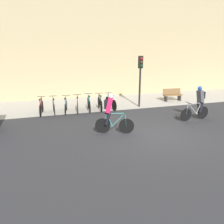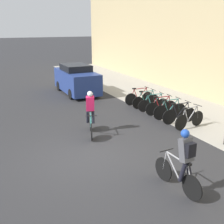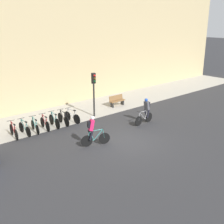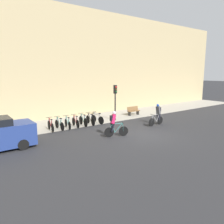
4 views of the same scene
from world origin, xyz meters
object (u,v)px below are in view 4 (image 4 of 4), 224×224
(cyclist_pink, at_px, (114,123))
(parked_bike_4, at_px, (83,121))
(parked_bike_0, at_px, (51,126))
(parked_bike_5, at_px, (90,120))
(cyclist_grey, at_px, (158,114))
(parked_bike_6, at_px, (97,119))
(parked_bike_1, at_px, (59,124))
(traffic_light_pole, at_px, (115,96))
(parked_bike_3, at_px, (76,122))
(bench, at_px, (133,111))
(parked_bike_2, at_px, (68,123))

(cyclist_pink, bearing_deg, parked_bike_4, 92.32)
(parked_bike_0, height_order, parked_bike_5, parked_bike_5)
(cyclist_pink, relative_size, parked_bike_5, 1.05)
(cyclist_grey, bearing_deg, parked_bike_6, 137.27)
(cyclist_pink, xyz_separation_m, parked_bike_1, (-2.24, 4.05, -0.55))
(parked_bike_4, bearing_deg, parked_bike_1, -179.97)
(parked_bike_0, relative_size, traffic_light_pole, 0.52)
(parked_bike_4, distance_m, parked_bike_6, 1.39)
(cyclist_pink, relative_size, cyclist_grey, 1.00)
(parked_bike_5, bearing_deg, parked_bike_3, 180.00)
(cyclist_pink, xyz_separation_m, parked_bike_3, (-0.86, 4.05, -0.54))
(parked_bike_6, height_order, traffic_light_pole, traffic_light_pole)
(traffic_light_pole, relative_size, bench, 2.29)
(parked_bike_1, distance_m, parked_bike_3, 1.38)
(cyclist_grey, relative_size, parked_bike_0, 1.05)
(parked_bike_1, relative_size, parked_bike_3, 1.01)
(parked_bike_5, height_order, bench, parked_bike_5)
(cyclist_grey, xyz_separation_m, parked_bike_1, (-7.21, 3.46, -0.55))
(parked_bike_4, relative_size, traffic_light_pole, 0.53)
(parked_bike_4, xyz_separation_m, parked_bike_5, (0.69, -0.00, -0.01))
(parked_bike_5, distance_m, bench, 5.74)
(parked_bike_3, distance_m, parked_bike_6, 2.08)
(cyclist_grey, relative_size, parked_bike_6, 1.06)
(parked_bike_3, distance_m, parked_bike_5, 1.38)
(parked_bike_0, height_order, parked_bike_4, parked_bike_4)
(parked_bike_4, bearing_deg, bench, 8.12)
(parked_bike_5, xyz_separation_m, traffic_light_pole, (2.66, 0.03, 1.85))
(parked_bike_1, xyz_separation_m, bench, (8.43, 0.91, 0.06))
(parked_bike_2, height_order, parked_bike_6, parked_bike_6)
(parked_bike_0, xyz_separation_m, parked_bike_4, (2.77, 0.00, 0.01))
(parked_bike_2, bearing_deg, parked_bike_3, 0.10)
(cyclist_grey, bearing_deg, parked_bike_5, 142.06)
(cyclist_pink, distance_m, cyclist_grey, 5.01)
(parked_bike_2, relative_size, parked_bike_3, 1.00)
(parked_bike_6, bearing_deg, parked_bike_3, 179.99)
(parked_bike_5, bearing_deg, cyclist_pink, -97.43)
(parked_bike_3, height_order, parked_bike_4, parked_bike_4)
(parked_bike_6, bearing_deg, traffic_light_pole, 0.78)
(cyclist_pink, bearing_deg, parked_bike_2, 110.94)
(parked_bike_5, xyz_separation_m, parked_bike_6, (0.69, -0.00, -0.00))
(parked_bike_1, xyz_separation_m, parked_bike_2, (0.69, -0.00, -0.01))
(cyclist_pink, xyz_separation_m, parked_bike_5, (0.53, 4.05, -0.54))
(cyclist_grey, bearing_deg, traffic_light_pole, 117.13)
(parked_bike_4, xyz_separation_m, traffic_light_pole, (3.35, 0.03, 1.84))
(parked_bike_3, xyz_separation_m, bench, (7.05, 0.91, 0.06))
(bench, bearing_deg, parked_bike_1, -173.86)
(cyclist_grey, height_order, bench, cyclist_grey)
(parked_bike_4, relative_size, parked_bike_6, 1.02)
(parked_bike_0, bearing_deg, parked_bike_1, -0.03)
(cyclist_grey, xyz_separation_m, parked_bike_4, (-5.14, 3.46, -0.53))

